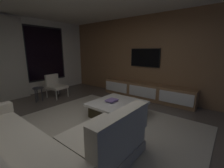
{
  "coord_description": "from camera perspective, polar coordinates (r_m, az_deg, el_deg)",
  "views": [
    {
      "loc": [
        -1.68,
        -2.06,
        1.59
      ],
      "look_at": [
        1.2,
        0.25,
        0.76
      ],
      "focal_mm": 24.03,
      "sensor_mm": 36.0,
      "label": 1
    }
  ],
  "objects": [
    {
      "name": "mounted_tv",
      "position": [
        5.18,
        12.39,
        9.76
      ],
      "size": [
        0.05,
        1.03,
        0.6
      ],
      "color": "black"
    },
    {
      "name": "floor",
      "position": [
        3.09,
        -10.93,
        -18.47
      ],
      "size": [
        9.2,
        9.2,
        0.0
      ],
      "primitive_type": "plane",
      "color": "#564C44"
    },
    {
      "name": "accent_chair_near_window",
      "position": [
        5.51,
        -20.82,
        -0.23
      ],
      "size": [
        0.6,
        0.62,
        0.78
      ],
      "color": "#B2ADA0",
      "rests_on": "floor"
    },
    {
      "name": "area_rug",
      "position": [
        3.23,
        -4.81,
        -16.68
      ],
      "size": [
        3.2,
        3.8,
        0.01
      ],
      "primitive_type": "cube",
      "color": "#ADA391",
      "rests_on": "floor"
    },
    {
      "name": "book_stack_on_coffee_table",
      "position": [
        3.68,
        -0.2,
        -6.29
      ],
      "size": [
        0.27,
        0.22,
        0.06
      ],
      "color": "#345B39",
      "rests_on": "coffee_table"
    },
    {
      "name": "media_console",
      "position": [
        5.1,
        12.88,
        -2.82
      ],
      "size": [
        0.46,
        3.1,
        0.52
      ],
      "color": "#8E6642",
      "rests_on": "floor"
    },
    {
      "name": "sectional_couch",
      "position": [
        2.45,
        -27.5,
        -20.98
      ],
      "size": [
        1.98,
        2.5,
        0.82
      ],
      "color": "#B1A997",
      "rests_on": "floor"
    },
    {
      "name": "back_wall_with_window",
      "position": [
        5.9,
        -35.74,
        7.96
      ],
      "size": [
        6.6,
        0.3,
        2.7
      ],
      "color": "silver",
      "rests_on": "floor"
    },
    {
      "name": "media_wall",
      "position": [
        5.17,
        15.44,
        9.59
      ],
      "size": [
        0.12,
        7.8,
        2.7
      ],
      "color": "#8E6642",
      "rests_on": "floor"
    },
    {
      "name": "coffee_table",
      "position": [
        3.71,
        2.05,
        -9.52
      ],
      "size": [
        1.16,
        1.16,
        0.36
      ],
      "color": "#322B18",
      "rests_on": "floor"
    },
    {
      "name": "side_stool",
      "position": [
        5.21,
        -26.29,
        -2.13
      ],
      "size": [
        0.32,
        0.32,
        0.46
      ],
      "color": "#333338",
      "rests_on": "floor"
    }
  ]
}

